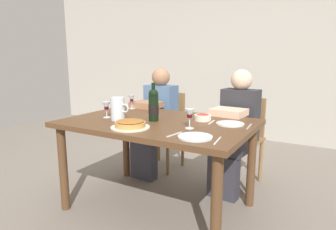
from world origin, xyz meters
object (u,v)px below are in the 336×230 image
object	(u,v)px
dinner_plate_left_setting	(195,137)
chair_left	(167,125)
wine_glass_right_diner	(132,99)
dining_table	(158,132)
diner_left	(155,118)
salad_bowl	(203,117)
baked_tart	(130,124)
dinner_plate_right_setting	(230,124)
wine_bottle	(154,105)
wine_glass_left_diner	(106,107)
wine_glass_centre	(190,114)
water_pitcher	(118,110)
diner_right	(235,128)
chair_right	(243,135)

from	to	relation	value
dinner_plate_left_setting	chair_left	world-z (taller)	chair_left
wine_glass_right_diner	chair_left	size ratio (longest dim) A/B	0.16
dining_table	diner_left	distance (m)	0.81
salad_bowl	dinner_plate_left_setting	size ratio (longest dim) A/B	0.62
dining_table	baked_tart	bearing A→B (deg)	-97.54
baked_tart	dinner_plate_right_setting	bearing A→B (deg)	38.54
wine_bottle	diner_left	distance (m)	0.86
dining_table	chair_left	bearing A→B (deg)	116.21
salad_bowl	chair_left	size ratio (longest dim) A/B	0.16
wine_glass_left_diner	diner_left	bearing A→B (deg)	90.02
wine_glass_right_diner	wine_glass_centre	bearing A→B (deg)	-28.90
dining_table	dinner_plate_left_setting	bearing A→B (deg)	-34.29
water_pitcher	diner_left	xyz separation A→B (m)	(-0.15, 0.81, -0.23)
wine_glass_left_diner	wine_glass_right_diner	world-z (taller)	wine_glass_right_diner
wine_bottle	diner_right	distance (m)	0.88
water_pitcher	baked_tart	distance (m)	0.32
baked_tart	dinner_plate_left_setting	world-z (taller)	baked_tart
diner_left	dinner_plate_left_setting	bearing A→B (deg)	134.72
wine_glass_centre	chair_left	bearing A→B (deg)	127.48
dinner_plate_right_setting	chair_left	world-z (taller)	chair_left
dining_table	wine_glass_centre	size ratio (longest dim) A/B	10.41
dining_table	wine_bottle	size ratio (longest dim) A/B	4.84
baked_tart	chair_right	bearing A→B (deg)	67.78
dinner_plate_left_setting	diner_left	distance (m)	1.38
salad_bowl	wine_glass_left_diner	bearing A→B (deg)	-158.94
salad_bowl	diner_right	world-z (taller)	diner_right
wine_bottle	water_pitcher	distance (m)	0.30
dinner_plate_right_setting	dining_table	bearing A→B (deg)	-164.15
wine_bottle	wine_glass_left_diner	bearing A→B (deg)	-168.62
wine_glass_centre	wine_glass_right_diner	bearing A→B (deg)	151.10
chair_right	diner_right	distance (m)	0.26
diner_right	wine_glass_right_diner	bearing A→B (deg)	22.09
water_pitcher	chair_left	world-z (taller)	water_pitcher
dinner_plate_right_setting	chair_right	bearing A→B (deg)	97.33
diner_left	salad_bowl	bearing A→B (deg)	149.37
baked_tart	diner_right	size ratio (longest dim) A/B	0.25
water_pitcher	chair_right	distance (m)	1.34
dining_table	salad_bowl	bearing A→B (deg)	31.20
wine_bottle	wine_glass_centre	bearing A→B (deg)	-14.57
wine_bottle	wine_glass_right_diner	distance (m)	0.64
dinner_plate_left_setting	chair_right	distance (m)	1.26
salad_bowl	diner_left	world-z (taller)	diner_left
water_pitcher	diner_right	size ratio (longest dim) A/B	0.16
chair_left	baked_tart	bearing A→B (deg)	110.00
water_pitcher	dinner_plate_right_setting	distance (m)	0.91
wine_glass_centre	dinner_plate_right_setting	world-z (taller)	wine_glass_centre
wine_glass_right_diner	wine_glass_centre	size ratio (longest dim) A/B	0.97
wine_bottle	diner_left	xyz separation A→B (m)	(-0.42, 0.69, -0.28)
wine_glass_right_diner	dinner_plate_left_setting	world-z (taller)	wine_glass_right_diner
chair_left	diner_left	xyz separation A→B (m)	(-0.01, -0.24, 0.12)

